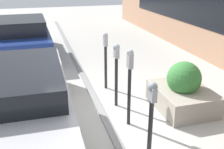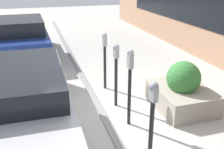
# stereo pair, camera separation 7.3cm
# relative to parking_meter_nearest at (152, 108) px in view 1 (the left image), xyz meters

# --- Properties ---
(ground_plane) EXTENTS (40.00, 40.00, 0.00)m
(ground_plane) POSITION_rel_parking_meter_nearest_xyz_m (1.46, 0.36, -0.92)
(ground_plane) COLOR beige
(curb_strip) EXTENTS (24.50, 0.16, 0.04)m
(curb_strip) POSITION_rel_parking_meter_nearest_xyz_m (1.46, 0.44, -0.90)
(curb_strip) COLOR gray
(curb_strip) RESTS_ON ground_plane
(parking_meter_nearest) EXTENTS (0.19, 0.16, 1.37)m
(parking_meter_nearest) POSITION_rel_parking_meter_nearest_xyz_m (0.00, 0.00, 0.00)
(parking_meter_nearest) COLOR #232326
(parking_meter_nearest) RESTS_ON ground_plane
(parking_meter_second) EXTENTS (0.15, 0.13, 1.63)m
(parking_meter_second) POSITION_rel_parking_meter_nearest_xyz_m (1.03, 0.01, 0.13)
(parking_meter_second) COLOR #232326
(parking_meter_second) RESTS_ON ground_plane
(parking_meter_middle) EXTENTS (0.17, 0.15, 1.52)m
(parking_meter_middle) POSITION_rel_parking_meter_nearest_xyz_m (1.89, 0.02, 0.09)
(parking_meter_middle) COLOR #232326
(parking_meter_middle) RESTS_ON ground_plane
(parking_meter_fourth) EXTENTS (0.15, 0.13, 1.54)m
(parking_meter_fourth) POSITION_rel_parking_meter_nearest_xyz_m (2.93, -0.00, 0.07)
(parking_meter_fourth) COLOR #232326
(parking_meter_fourth) RESTS_ON ground_plane
(planter_box) EXTENTS (1.47, 1.19, 1.13)m
(planter_box) POSITION_rel_parking_meter_nearest_xyz_m (1.35, -1.41, -0.50)
(planter_box) COLOR #A39989
(planter_box) RESTS_ON ground_plane
(parked_car_middle) EXTENTS (4.78, 1.81, 1.36)m
(parked_car_middle) POSITION_rel_parking_meter_nearest_xyz_m (1.47, 2.07, -0.18)
(parked_car_middle) COLOR #B7B7BC
(parked_car_middle) RESTS_ON ground_plane
(parked_car_rear) EXTENTS (4.26, 2.03, 1.43)m
(parked_car_rear) POSITION_rel_parking_meter_nearest_xyz_m (6.66, 2.22, -0.14)
(parked_car_rear) COLOR navy
(parked_car_rear) RESTS_ON ground_plane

